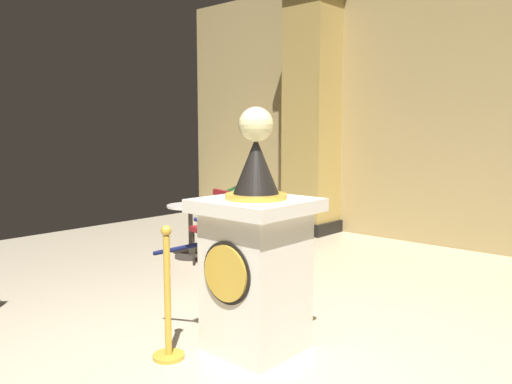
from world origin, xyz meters
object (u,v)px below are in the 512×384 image
stanchion_near (242,266)px  cafe_chair_red (216,221)px  stanchion_far (168,313)px  cafe_table (191,224)px  potted_palm_left (240,229)px  pedestal_clock (256,257)px

stanchion_near → cafe_chair_red: 1.49m
stanchion_far → cafe_table: stanchion_far is taller
cafe_chair_red → potted_palm_left: bearing=118.1°
potted_palm_left → cafe_table: 0.94m
stanchion_far → cafe_table: size_ratio=1.42×
stanchion_near → stanchion_far: size_ratio=1.04×
cafe_table → pedestal_clock: bearing=-31.7°
pedestal_clock → stanchion_far: pedestal_clock is taller
potted_palm_left → pedestal_clock: bearing=-44.5°
pedestal_clock → cafe_chair_red: (-2.05, 1.54, -0.17)m
pedestal_clock → potted_palm_left: (-2.58, 2.54, -0.48)m
stanchion_near → stanchion_far: bearing=-71.0°
stanchion_near → cafe_table: bearing=153.4°
pedestal_clock → potted_palm_left: size_ratio=1.95×
stanchion_near → potted_palm_left: (-1.76, 1.82, -0.11)m
stanchion_far → cafe_chair_red: bearing=128.4°
cafe_table → stanchion_near: bearing=-26.6°
pedestal_clock → stanchion_far: bearing=-123.4°
stanchion_far → stanchion_near: bearing=109.0°
cafe_table → cafe_chair_red: bearing=-7.7°
pedestal_clock → potted_palm_left: 3.65m
pedestal_clock → cafe_table: bearing=148.3°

